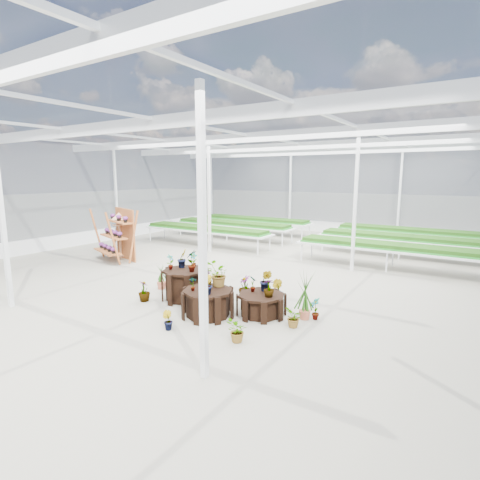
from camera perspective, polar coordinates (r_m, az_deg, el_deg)
The scene contains 10 objects.
ground_plane at distance 11.01m, azimuth -4.83°, elevation -6.99°, with size 24.00×24.00×0.00m, color gray.
greenhouse_shell at distance 10.58m, azimuth -5.00°, elevation 4.76°, with size 18.00×24.00×4.50m, color white, non-canonical shape.
steel_frame at distance 10.58m, azimuth -5.00°, elevation 4.76°, with size 18.00×24.00×4.50m, color silver, non-canonical shape.
nursery_benches at distance 17.04m, azimuth 10.07°, elevation 0.36°, with size 16.00×7.00×0.84m, color silver, non-canonical shape.
plinth_tall at distance 9.81m, azimuth -8.36°, elevation -6.74°, with size 1.17×1.17×0.80m, color black.
plinth_mid at distance 8.67m, azimuth -4.92°, elevation -9.52°, with size 1.18×1.18×0.62m, color black.
plinth_low at distance 8.71m, azimuth 3.25°, elevation -9.82°, with size 1.11×1.11×0.50m, color black.
shelf_rack at distance 14.80m, azimuth -18.56°, elevation 0.75°, with size 1.84×0.97×1.95m, color brown, non-canonical shape.
bird_table at distance 15.24m, azimuth -17.82°, elevation 0.71°, with size 0.42×0.42×1.77m, color tan, non-canonical shape.
nursery_plants at distance 9.02m, azimuth -1.51°, elevation -7.09°, with size 4.88×3.10×1.37m.
Camera 1 is at (6.46, -8.33, 3.18)m, focal length 28.00 mm.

